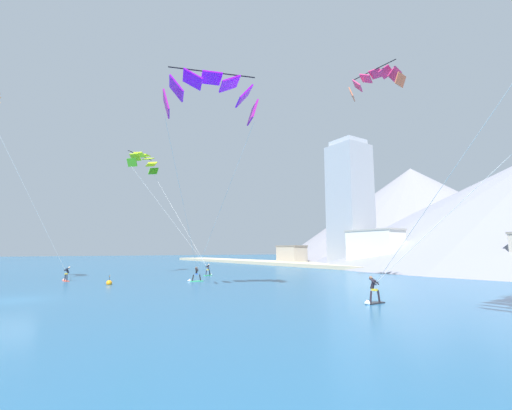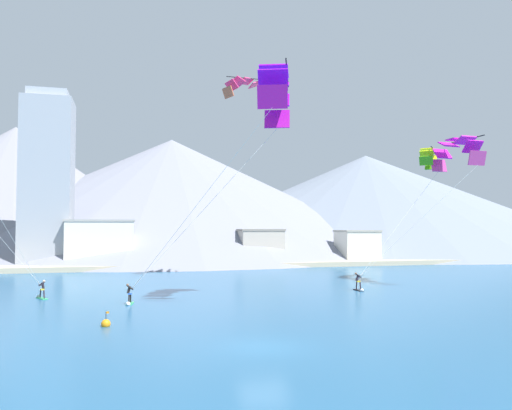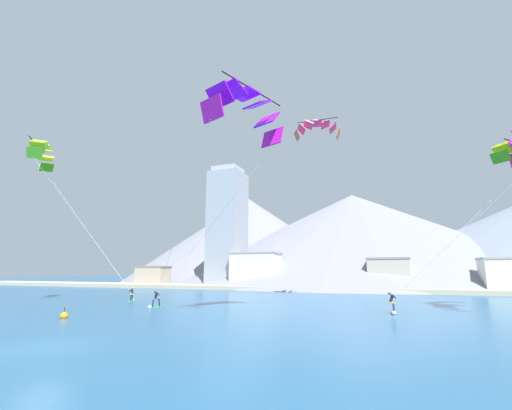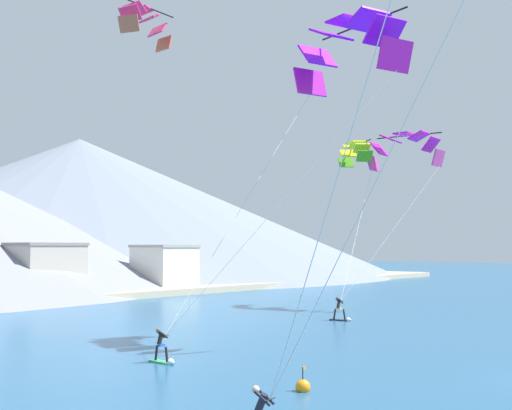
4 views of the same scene
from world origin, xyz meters
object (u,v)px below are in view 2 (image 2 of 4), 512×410
Objects in this scene: race_marker_buoy at (106,324)px; kitesurfer_far_left at (129,299)px; parafoil_kite_near_lead at (457,150)px; parafoil_kite_distant_high_outer at (429,156)px; parafoil_kite_far_left at (275,91)px; kitesurfer_near_lead at (359,285)px; kitesurfer_mid_center at (41,293)px; parafoil_kite_distant_low_drift at (247,87)px.

kitesurfer_far_left is at bearing 80.95° from race_marker_buoy.
parafoil_kite_near_lead is 4.77m from parafoil_kite_distant_high_outer.
parafoil_kite_far_left is 16.29× the size of race_marker_buoy.
kitesurfer_mid_center is at bearing 175.95° from kitesurfer_near_lead.
kitesurfer_near_lead is 28.11m from kitesurfer_mid_center.
parafoil_kite_distant_high_outer is at bearing -20.56° from parafoil_kite_distant_low_drift.
kitesurfer_near_lead reaches higher than kitesurfer_far_left.
kitesurfer_mid_center is 14.79m from race_marker_buoy.
parafoil_kite_near_lead is 0.82× the size of parafoil_kite_far_left.
kitesurfer_near_lead is 0.13× the size of parafoil_kite_near_lead.
parafoil_kite_distant_high_outer reaches higher than race_marker_buoy.
parafoil_kite_distant_high_outer is 39.64m from race_marker_buoy.
kitesurfer_mid_center is 0.13× the size of parafoil_kite_near_lead.
kitesurfer_far_left is (7.12, -5.15, 0.02)m from kitesurfer_mid_center.
race_marker_buoy is at bearing -121.13° from parafoil_kite_distant_low_drift.
kitesurfer_far_left is at bearing 161.84° from parafoil_kite_far_left.
parafoil_kite_near_lead is at bearing -2.48° from kitesurfer_mid_center.
parafoil_kite_near_lead is 13.28× the size of race_marker_buoy.
kitesurfer_far_left is 0.13× the size of parafoil_kite_near_lead.
parafoil_kite_near_lead is at bearing 19.71° from race_marker_buoy.
kitesurfer_mid_center is at bearing -175.49° from parafoil_kite_distant_high_outer.
kitesurfer_near_lead is 25.96m from parafoil_kite_distant_low_drift.
parafoil_kite_distant_high_outer is at bearing 90.49° from parafoil_kite_near_lead.
parafoil_kite_distant_low_drift reaches higher than parafoil_kite_distant_high_outer.
kitesurfer_near_lead is 21.16m from kitesurfer_far_left.
parafoil_kite_distant_high_outer is (39.03, 3.08, 13.39)m from kitesurfer_mid_center.
parafoil_kite_distant_high_outer is (10.99, 5.07, 13.27)m from kitesurfer_near_lead.
parafoil_kite_far_left is 2.77× the size of parafoil_kite_distant_low_drift.
kitesurfer_far_left is 0.36× the size of parafoil_kite_distant_high_outer.
parafoil_kite_far_left reaches higher than kitesurfer_far_left.
parafoil_kite_far_left reaches higher than race_marker_buoy.
parafoil_kite_distant_low_drift is (13.01, 15.31, 21.64)m from kitesurfer_far_left.
parafoil_kite_distant_high_outer reaches higher than kitesurfer_near_lead.
parafoil_kite_distant_high_outer is 0.82× the size of parafoil_kite_distant_low_drift.
kitesurfer_mid_center is 8.79m from kitesurfer_far_left.
parafoil_kite_near_lead is 2.26× the size of parafoil_kite_distant_low_drift.
parafoil_kite_distant_high_outer is 4.82× the size of race_marker_buoy.
kitesurfer_near_lead is 0.30× the size of parafoil_kite_distant_low_drift.
kitesurfer_mid_center is at bearing 144.15° from kitesurfer_far_left.
kitesurfer_mid_center reaches higher than race_marker_buoy.
kitesurfer_near_lead is 25.12m from race_marker_buoy.
kitesurfer_mid_center is 41.30m from parafoil_kite_near_lead.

